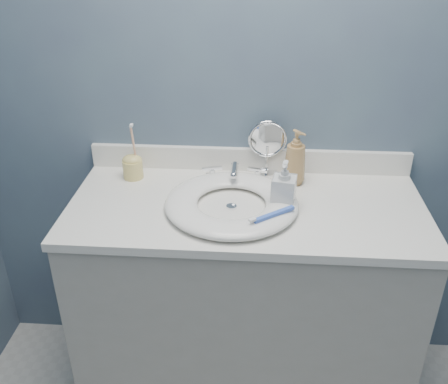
# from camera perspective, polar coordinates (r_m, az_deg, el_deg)

# --- Properties ---
(back_wall) EXTENTS (2.20, 0.02, 2.40)m
(back_wall) POSITION_cam_1_polar(r_m,az_deg,el_deg) (1.83, 3.10, 11.69)
(back_wall) COLOR #47536B
(back_wall) RESTS_ON ground
(vanity_cabinet) EXTENTS (1.20, 0.55, 0.85)m
(vanity_cabinet) POSITION_cam_1_polar(r_m,az_deg,el_deg) (1.98, 2.30, -12.83)
(vanity_cabinet) COLOR #B2ACA2
(vanity_cabinet) RESTS_ON ground
(countertop) EXTENTS (1.22, 0.57, 0.03)m
(countertop) POSITION_cam_1_polar(r_m,az_deg,el_deg) (1.72, 2.58, -1.80)
(countertop) COLOR white
(countertop) RESTS_ON vanity_cabinet
(backsplash) EXTENTS (1.22, 0.02, 0.09)m
(backsplash) POSITION_cam_1_polar(r_m,az_deg,el_deg) (1.92, 2.87, 3.73)
(backsplash) COLOR white
(backsplash) RESTS_ON countertop
(basin) EXTENTS (0.45, 0.45, 0.04)m
(basin) POSITION_cam_1_polar(r_m,az_deg,el_deg) (1.68, 0.86, -1.26)
(basin) COLOR white
(basin) RESTS_ON countertop
(drain) EXTENTS (0.04, 0.04, 0.01)m
(drain) POSITION_cam_1_polar(r_m,az_deg,el_deg) (1.68, 0.86, -1.70)
(drain) COLOR silver
(drain) RESTS_ON countertop
(faucet) EXTENTS (0.25, 0.13, 0.07)m
(faucet) POSITION_cam_1_polar(r_m,az_deg,el_deg) (1.85, 1.22, 2.03)
(faucet) COLOR silver
(faucet) RESTS_ON countertop
(makeup_mirror) EXTENTS (0.15, 0.08, 0.22)m
(makeup_mirror) POSITION_cam_1_polar(r_m,az_deg,el_deg) (1.87, 4.98, 5.37)
(makeup_mirror) COLOR silver
(makeup_mirror) RESTS_ON countertop
(soap_bottle_amber) EXTENTS (0.11, 0.11, 0.21)m
(soap_bottle_amber) POSITION_cam_1_polar(r_m,az_deg,el_deg) (1.82, 8.16, 3.95)
(soap_bottle_amber) COLOR #AC824D
(soap_bottle_amber) RESTS_ON countertop
(soap_bottle_clear) EXTENTS (0.09, 0.09, 0.17)m
(soap_bottle_clear) POSITION_cam_1_polar(r_m,az_deg,el_deg) (1.66, 6.87, 0.76)
(soap_bottle_clear) COLOR silver
(soap_bottle_clear) RESTS_ON countertop
(toothbrush_holder) EXTENTS (0.08, 0.08, 0.22)m
(toothbrush_holder) POSITION_cam_1_polar(r_m,az_deg,el_deg) (1.89, -10.40, 2.99)
(toothbrush_holder) COLOR #E3CD71
(toothbrush_holder) RESTS_ON countertop
(toothbrush_lying) EXTENTS (0.15, 0.12, 0.02)m
(toothbrush_lying) POSITION_cam_1_polar(r_m,az_deg,el_deg) (1.57, 5.55, -2.62)
(toothbrush_lying) COLOR blue
(toothbrush_lying) RESTS_ON basin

